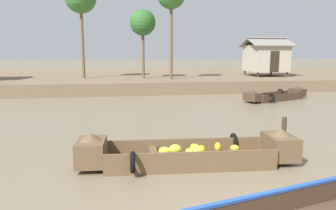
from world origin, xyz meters
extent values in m
plane|color=#7A6B51|center=(0.00, 10.00, 0.00)|extent=(300.00, 300.00, 0.00)
cube|color=#756047|center=(0.00, 27.61, 0.45)|extent=(160.00, 20.00, 0.89)
cube|color=brown|center=(-0.73, 3.99, 0.06)|extent=(4.36, 1.56, 0.12)
cube|color=brown|center=(-0.69, 4.58, 0.33)|extent=(4.28, 0.37, 0.41)
cube|color=brown|center=(-0.77, 3.39, 0.33)|extent=(4.28, 0.37, 0.41)
cube|color=brown|center=(1.76, 3.82, 0.42)|extent=(0.77, 1.12, 0.61)
cone|color=brown|center=(1.76, 3.82, 0.83)|extent=(0.60, 0.60, 0.20)
cube|color=brown|center=(-3.21, 4.15, 0.42)|extent=(0.77, 1.12, 0.61)
cone|color=brown|center=(-3.21, 4.15, 0.83)|extent=(0.60, 0.60, 0.20)
cube|color=brown|center=(-1.64, 4.05, 0.35)|extent=(0.28, 1.15, 0.05)
torus|color=black|center=(0.76, 4.60, 0.37)|extent=(0.15, 0.53, 0.52)
torus|color=black|center=(-2.21, 3.37, 0.37)|extent=(0.15, 0.53, 0.52)
ellipsoid|color=yellow|center=(-1.36, 3.95, 0.39)|extent=(0.37, 0.28, 0.25)
ellipsoid|color=yellow|center=(-0.57, 3.76, 0.40)|extent=(0.31, 0.31, 0.25)
ellipsoid|color=yellow|center=(-0.02, 3.56, 0.36)|extent=(0.24, 0.26, 0.20)
ellipsoid|color=yellow|center=(-0.71, 3.77, 0.41)|extent=(0.34, 0.29, 0.21)
ellipsoid|color=yellow|center=(-1.08, 3.95, 0.44)|extent=(0.38, 0.32, 0.27)
ellipsoid|color=gold|center=(0.59, 4.09, 0.35)|extent=(0.26, 0.24, 0.18)
ellipsoid|color=yellow|center=(0.14, 4.19, 0.37)|extent=(0.26, 0.34, 0.25)
ellipsoid|color=yellow|center=(-0.44, 3.78, 0.43)|extent=(0.37, 0.38, 0.26)
ellipsoid|color=yellow|center=(-0.54, 4.00, 0.44)|extent=(0.35, 0.38, 0.21)
cube|color=#234C9E|center=(-0.56, 0.86, 0.52)|extent=(5.43, 1.41, 0.05)
cube|color=#473323|center=(7.29, 14.29, 0.06)|extent=(3.80, 2.45, 0.12)
cube|color=#473323|center=(7.09, 14.79, 0.29)|extent=(3.39, 1.46, 0.33)
cube|color=#473323|center=(7.50, 13.80, 0.29)|extent=(3.39, 1.46, 0.33)
cube|color=#473323|center=(9.24, 15.10, 0.36)|extent=(0.91, 1.13, 0.49)
cone|color=#473323|center=(9.24, 15.10, 0.71)|extent=(0.73, 0.73, 0.20)
cube|color=#473323|center=(5.34, 13.49, 0.36)|extent=(0.91, 1.13, 0.49)
cone|color=#473323|center=(5.34, 13.49, 0.71)|extent=(0.73, 0.73, 0.20)
cube|color=#473323|center=(6.58, 14.00, 0.30)|extent=(0.58, 1.03, 0.05)
torus|color=black|center=(8.17, 15.37, 0.32)|extent=(0.31, 0.53, 0.52)
torus|color=black|center=(6.41, 13.22, 0.32)|extent=(0.31, 0.53, 0.52)
cylinder|color=#4C3826|center=(9.43, 21.40, 1.10)|extent=(0.16, 0.16, 0.42)
cylinder|color=#4C3826|center=(12.11, 21.40, 1.10)|extent=(0.16, 0.16, 0.42)
cylinder|color=#4C3826|center=(9.43, 24.24, 1.10)|extent=(0.16, 0.16, 0.42)
cylinder|color=#4C3826|center=(12.11, 24.24, 1.10)|extent=(0.16, 0.16, 0.42)
cube|color=#B2A893|center=(10.77, 22.82, 2.48)|extent=(3.08, 3.23, 2.34)
cube|color=#2D2319|center=(10.77, 21.18, 2.21)|extent=(0.80, 0.04, 1.80)
cube|color=gray|center=(10.77, 22.01, 3.90)|extent=(3.78, 2.11, 0.84)
cube|color=gray|center=(10.77, 23.63, 3.90)|extent=(3.78, 2.11, 0.84)
cylinder|color=brown|center=(-5.17, 22.73, 3.89)|extent=(0.24, 0.24, 5.99)
cylinder|color=brown|center=(-0.35, 21.96, 2.92)|extent=(0.24, 0.24, 4.05)
sphere|color=#2D6628|center=(-0.35, 21.96, 5.34)|extent=(2.07, 2.07, 2.07)
cylinder|color=brown|center=(1.71, 20.51, 3.89)|extent=(0.24, 0.24, 5.99)
cylinder|color=#423323|center=(2.41, 4.78, 0.50)|extent=(0.14, 0.14, 1.01)
camera|label=1|loc=(-2.53, -3.66, 2.88)|focal=33.29mm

